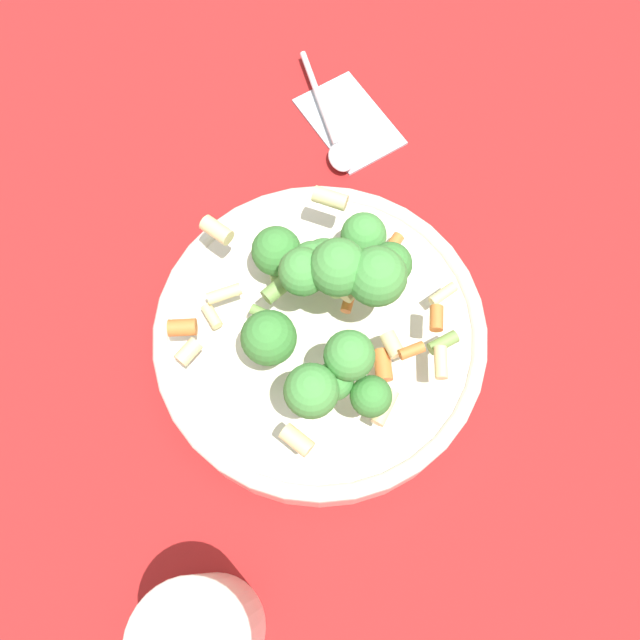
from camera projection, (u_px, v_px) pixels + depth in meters
ground_plane at (320, 345)px, 0.59m from camera, size 3.00×3.00×0.00m
bowl at (320, 336)px, 0.57m from camera, size 0.30×0.30×0.05m
pasta_salad at (328, 295)px, 0.50m from camera, size 0.23×0.24×0.10m
cup at (201, 636)px, 0.45m from camera, size 0.08×0.08×0.11m
napkin at (349, 121)px, 0.68m from camera, size 0.12×0.08×0.01m
spoon at (332, 133)px, 0.67m from camera, size 0.16×0.06×0.01m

